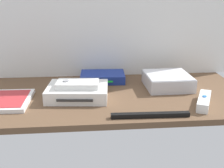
% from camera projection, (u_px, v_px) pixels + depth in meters
% --- Properties ---
extents(ground_plane, '(1.00, 0.48, 0.02)m').
position_uv_depth(ground_plane, '(112.00, 97.00, 1.07)').
color(ground_plane, brown).
rests_on(ground_plane, ground).
extents(back_wall, '(1.10, 0.01, 0.64)m').
position_uv_depth(back_wall, '(107.00, 0.00, 1.20)').
color(back_wall, white).
rests_on(back_wall, ground).
extents(game_console, '(0.22, 0.18, 0.04)m').
position_uv_depth(game_console, '(78.00, 92.00, 1.03)').
color(game_console, white).
rests_on(game_console, ground_plane).
extents(mini_computer, '(0.17, 0.17, 0.05)m').
position_uv_depth(mini_computer, '(168.00, 81.00, 1.14)').
color(mini_computer, silver).
rests_on(mini_computer, ground_plane).
extents(game_case, '(0.14, 0.19, 0.02)m').
position_uv_depth(game_case, '(10.00, 100.00, 0.99)').
color(game_case, white).
rests_on(game_case, ground_plane).
extents(network_router, '(0.19, 0.13, 0.03)m').
position_uv_depth(network_router, '(103.00, 77.00, 1.21)').
color(network_router, navy).
rests_on(network_router, ground_plane).
extents(remote_wand, '(0.10, 0.15, 0.03)m').
position_uv_depth(remote_wand, '(204.00, 101.00, 0.97)').
color(remote_wand, white).
rests_on(remote_wand, ground_plane).
extents(remote_classic_pad, '(0.15, 0.09, 0.02)m').
position_uv_depth(remote_classic_pad, '(78.00, 84.00, 1.01)').
color(remote_classic_pad, white).
rests_on(remote_classic_pad, game_console).
extents(sensor_bar, '(0.24, 0.02, 0.01)m').
position_uv_depth(sensor_bar, '(150.00, 115.00, 0.88)').
color(sensor_bar, black).
rests_on(sensor_bar, ground_plane).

